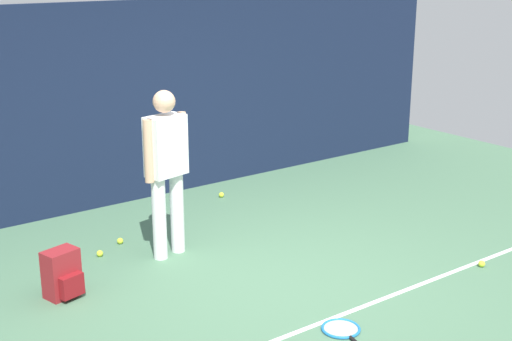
% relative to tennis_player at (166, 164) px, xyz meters
% --- Properties ---
extents(ground_plane, '(12.00, 12.00, 0.00)m').
position_rel_tennis_player_xyz_m(ground_plane, '(0.51, -1.20, -0.97)').
color(ground_plane, '#4C7556').
extents(back_fence, '(10.00, 0.10, 2.44)m').
position_rel_tennis_player_xyz_m(back_fence, '(0.51, 1.80, 0.25)').
color(back_fence, '#141E38').
rests_on(back_fence, ground).
extents(court_line, '(9.00, 0.05, 0.00)m').
position_rel_tennis_player_xyz_m(court_line, '(0.51, -2.00, -0.96)').
color(court_line, white).
rests_on(court_line, ground).
extents(tennis_player, '(0.52, 0.30, 1.70)m').
position_rel_tennis_player_xyz_m(tennis_player, '(0.00, 0.00, 0.00)').
color(tennis_player, white).
rests_on(tennis_player, ground).
extents(tennis_racket, '(0.39, 0.64, 0.03)m').
position_rel_tennis_player_xyz_m(tennis_racket, '(0.35, -2.21, -0.95)').
color(tennis_racket, black).
rests_on(tennis_racket, ground).
extents(backpack, '(0.34, 0.34, 0.44)m').
position_rel_tennis_player_xyz_m(backpack, '(-1.23, -0.26, -0.76)').
color(backpack, maroon).
rests_on(backpack, ground).
extents(tennis_ball_near_player, '(0.07, 0.07, 0.07)m').
position_rel_tennis_player_xyz_m(tennis_ball_near_player, '(-0.28, 0.56, -0.93)').
color(tennis_ball_near_player, '#CCE033').
rests_on(tennis_ball_near_player, ground).
extents(tennis_ball_by_fence, '(0.07, 0.07, 0.07)m').
position_rel_tennis_player_xyz_m(tennis_ball_by_fence, '(1.44, 1.20, -0.93)').
color(tennis_ball_by_fence, '#CCE033').
rests_on(tennis_ball_by_fence, ground).
extents(tennis_ball_mid_court, '(0.07, 0.07, 0.07)m').
position_rel_tennis_player_xyz_m(tennis_ball_mid_court, '(-0.60, 0.37, -0.93)').
color(tennis_ball_mid_court, '#CCE033').
rests_on(tennis_ball_mid_court, ground).
extents(tennis_ball_far_left, '(0.07, 0.07, 0.07)m').
position_rel_tennis_player_xyz_m(tennis_ball_far_left, '(2.32, -2.09, -0.93)').
color(tennis_ball_far_left, '#CCE033').
rests_on(tennis_ball_far_left, ground).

